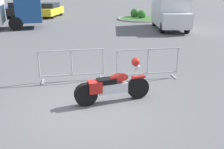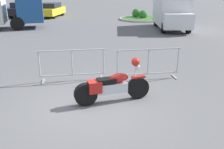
{
  "view_description": "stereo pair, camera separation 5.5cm",
  "coord_description": "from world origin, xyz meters",
  "px_view_note": "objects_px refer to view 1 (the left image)",
  "views": [
    {
      "loc": [
        0.22,
        -6.03,
        3.05
      ],
      "look_at": [
        0.56,
        0.66,
        0.65
      ],
      "focal_mm": 40.0,
      "sensor_mm": 36.0,
      "label": 1
    },
    {
      "loc": [
        0.27,
        -6.03,
        3.05
      ],
      "look_at": [
        0.56,
        0.66,
        0.65
      ],
      "focal_mm": 40.0,
      "sensor_mm": 36.0,
      "label": 2
    }
  ],
  "objects_px": {
    "crowd_barrier_near": "(72,65)",
    "crowd_barrier_far": "(148,64)",
    "motorcycle": "(113,86)",
    "pedestrian": "(0,13)",
    "parked_car_black": "(22,9)",
    "parked_car_yellow": "(50,10)",
    "delivery_van": "(170,12)"
  },
  "relations": [
    {
      "from": "crowd_barrier_far",
      "to": "pedestrian",
      "type": "bearing_deg",
      "value": 126.09
    },
    {
      "from": "motorcycle",
      "to": "delivery_van",
      "type": "height_order",
      "value": "delivery_van"
    },
    {
      "from": "parked_car_black",
      "to": "motorcycle",
      "type": "bearing_deg",
      "value": -148.26
    },
    {
      "from": "motorcycle",
      "to": "pedestrian",
      "type": "xyz_separation_m",
      "value": [
        -8.37,
        14.93,
        0.46
      ]
    },
    {
      "from": "delivery_van",
      "to": "parked_car_black",
      "type": "distance_m",
      "value": 15.45
    },
    {
      "from": "motorcycle",
      "to": "parked_car_yellow",
      "type": "xyz_separation_m",
      "value": [
        -5.35,
        20.07,
        0.25
      ]
    },
    {
      "from": "delivery_van",
      "to": "parked_car_black",
      "type": "relative_size",
      "value": 1.13
    },
    {
      "from": "pedestrian",
      "to": "crowd_barrier_far",
      "type": "bearing_deg",
      "value": 94.42
    },
    {
      "from": "motorcycle",
      "to": "crowd_barrier_near",
      "type": "distance_m",
      "value": 2.12
    },
    {
      "from": "parked_car_black",
      "to": "parked_car_yellow",
      "type": "distance_m",
      "value": 2.9
    },
    {
      "from": "crowd_barrier_near",
      "to": "parked_car_black",
      "type": "distance_m",
      "value": 19.97
    },
    {
      "from": "motorcycle",
      "to": "pedestrian",
      "type": "bearing_deg",
      "value": 104.18
    },
    {
      "from": "crowd_barrier_far",
      "to": "parked_car_yellow",
      "type": "distance_m",
      "value": 19.53
    },
    {
      "from": "motorcycle",
      "to": "parked_car_yellow",
      "type": "bearing_deg",
      "value": 89.84
    },
    {
      "from": "parked_car_yellow",
      "to": "pedestrian",
      "type": "relative_size",
      "value": 2.58
    },
    {
      "from": "parked_car_yellow",
      "to": "motorcycle",
      "type": "bearing_deg",
      "value": -155.29
    },
    {
      "from": "crowd_barrier_far",
      "to": "motorcycle",
      "type": "bearing_deg",
      "value": -127.0
    },
    {
      "from": "crowd_barrier_near",
      "to": "parked_car_black",
      "type": "height_order",
      "value": "parked_car_black"
    },
    {
      "from": "crowd_barrier_far",
      "to": "parked_car_black",
      "type": "height_order",
      "value": "parked_car_black"
    },
    {
      "from": "parked_car_black",
      "to": "pedestrian",
      "type": "xyz_separation_m",
      "value": [
        -0.14,
        -5.48,
        0.18
      ]
    },
    {
      "from": "crowd_barrier_near",
      "to": "motorcycle",
      "type": "bearing_deg",
      "value": -53.02
    },
    {
      "from": "crowd_barrier_far",
      "to": "parked_car_yellow",
      "type": "xyz_separation_m",
      "value": [
        -6.63,
        18.37,
        0.16
      ]
    },
    {
      "from": "crowd_barrier_near",
      "to": "parked_car_black",
      "type": "xyz_separation_m",
      "value": [
        -6.95,
        18.71,
        0.18
      ]
    },
    {
      "from": "motorcycle",
      "to": "crowd_barrier_far",
      "type": "distance_m",
      "value": 2.12
    },
    {
      "from": "pedestrian",
      "to": "delivery_van",
      "type": "bearing_deg",
      "value": 136.45
    },
    {
      "from": "crowd_barrier_near",
      "to": "crowd_barrier_far",
      "type": "bearing_deg",
      "value": 0.0
    },
    {
      "from": "crowd_barrier_far",
      "to": "pedestrian",
      "type": "relative_size",
      "value": 1.3
    },
    {
      "from": "crowd_barrier_near",
      "to": "crowd_barrier_far",
      "type": "relative_size",
      "value": 1.0
    },
    {
      "from": "delivery_van",
      "to": "crowd_barrier_far",
      "type": "bearing_deg",
      "value": -15.66
    },
    {
      "from": "crowd_barrier_near",
      "to": "pedestrian",
      "type": "bearing_deg",
      "value": 118.19
    },
    {
      "from": "crowd_barrier_near",
      "to": "parked_car_black",
      "type": "bearing_deg",
      "value": 110.39
    },
    {
      "from": "delivery_van",
      "to": "crowd_barrier_near",
      "type": "bearing_deg",
      "value": -27.19
    }
  ]
}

